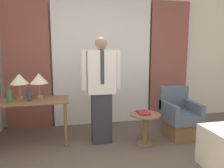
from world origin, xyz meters
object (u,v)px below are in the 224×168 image
(bottle_near_edge, at_px, (29,95))
(armchair, at_px, (179,118))
(side_table, at_px, (145,124))
(table_lamp_left, at_px, (19,80))
(desk, at_px, (30,107))
(book, at_px, (143,113))
(table_lamp_right, at_px, (39,79))
(person, at_px, (101,87))
(bottle_by_lamp, at_px, (10,96))

(bottle_near_edge, height_order, armchair, bottle_near_edge)
(armchair, height_order, side_table, armchair)
(table_lamp_left, height_order, armchair, table_lamp_left)
(desk, distance_m, side_table, 1.90)
(armchair, bearing_deg, table_lamp_left, 172.89)
(desk, distance_m, table_lamp_left, 0.47)
(book, bearing_deg, desk, 167.35)
(table_lamp_left, relative_size, side_table, 0.79)
(table_lamp_right, bearing_deg, bottle_near_edge, -125.46)
(table_lamp_left, height_order, side_table, table_lamp_left)
(desk, height_order, book, desk)
(table_lamp_left, height_order, table_lamp_right, same)
(armchair, distance_m, side_table, 0.75)
(book, bearing_deg, person, 160.99)
(bottle_near_edge, relative_size, bottle_by_lamp, 0.85)
(table_lamp_right, xyz_separation_m, book, (1.65, -0.51, -0.53))
(person, distance_m, book, 0.80)
(desk, height_order, bottle_by_lamp, bottle_by_lamp)
(table_lamp_left, xyz_separation_m, armchair, (2.71, -0.34, -0.74))
(person, bearing_deg, bottle_by_lamp, 178.45)
(person, height_order, armchair, person)
(table_lamp_left, height_order, bottle_near_edge, table_lamp_left)
(bottle_near_edge, bearing_deg, table_lamp_left, 131.23)
(table_lamp_right, relative_size, bottle_by_lamp, 1.65)
(armchair, bearing_deg, person, 178.04)
(person, bearing_deg, table_lamp_left, 167.45)
(desk, relative_size, book, 4.93)
(person, relative_size, book, 6.96)
(armchair, bearing_deg, table_lamp_right, 171.99)
(table_lamp_left, relative_size, book, 1.66)
(bottle_by_lamp, bearing_deg, desk, 28.77)
(desk, height_order, table_lamp_left, table_lamp_left)
(bottle_near_edge, distance_m, person, 1.14)
(armchair, bearing_deg, book, -166.83)
(bottle_by_lamp, xyz_separation_m, armchair, (2.81, -0.09, -0.52))
(person, xyz_separation_m, armchair, (1.40, -0.05, -0.61))
(bottle_near_edge, relative_size, book, 0.86)
(table_lamp_right, bearing_deg, book, -17.33)
(bottle_near_edge, bearing_deg, person, -4.90)
(desk, height_order, armchair, armchair)
(bottle_by_lamp, height_order, book, bottle_by_lamp)
(person, relative_size, armchair, 1.98)
(person, distance_m, armchair, 1.53)
(bottle_by_lamp, xyz_separation_m, person, (1.41, -0.04, 0.09))
(table_lamp_left, bearing_deg, table_lamp_right, 0.00)
(desk, distance_m, person, 1.20)
(bottle_near_edge, xyz_separation_m, person, (1.13, -0.10, 0.11))
(table_lamp_right, bearing_deg, person, -16.22)
(table_lamp_left, xyz_separation_m, book, (1.95, -0.51, -0.53))
(bottle_near_edge, distance_m, armchair, 2.59)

